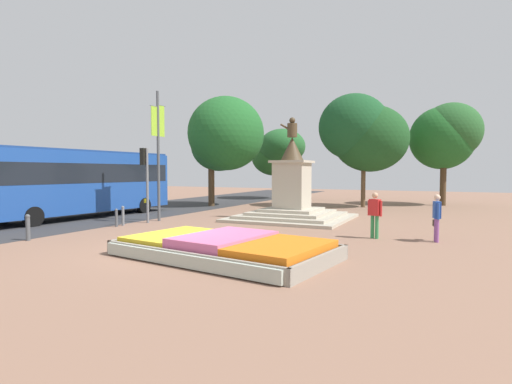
# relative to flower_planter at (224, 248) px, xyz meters

# --- Properties ---
(ground_plane) EXTENTS (87.62, 87.62, 0.00)m
(ground_plane) POSITION_rel_flower_planter_xyz_m (-2.02, 0.19, -0.27)
(ground_plane) COLOR #8C6651
(flower_planter) EXTENTS (6.60, 4.26, 0.64)m
(flower_planter) POSITION_rel_flower_planter_xyz_m (0.00, 0.00, 0.00)
(flower_planter) COLOR #38281C
(flower_planter) RESTS_ON ground_plane
(statue_monument) EXTENTS (5.68, 5.68, 5.20)m
(statue_monument) POSITION_rel_flower_planter_xyz_m (-1.44, 9.42, 0.81)
(statue_monument) COLOR #B1A792
(statue_monument) RESTS_ON ground_plane
(traffic_light_mid_block) EXTENTS (0.41, 0.29, 3.56)m
(traffic_light_mid_block) POSITION_rel_flower_planter_xyz_m (-7.27, 5.09, 2.19)
(traffic_light_mid_block) COLOR slate
(traffic_light_mid_block) RESTS_ON ground_plane
(banner_pole) EXTENTS (0.14, 1.09, 6.38)m
(banner_pole) POSITION_rel_flower_planter_xyz_m (-7.15, 5.91, 3.21)
(banner_pole) COLOR #4C5156
(banner_pole) RESTS_ON ground_plane
(city_bus) EXTENTS (3.20, 11.35, 3.54)m
(city_bus) POSITION_rel_flower_planter_xyz_m (-11.80, 4.95, 1.76)
(city_bus) COLOR #1E4799
(city_bus) RESTS_ON ground_plane
(pedestrian_with_handbag) EXTENTS (0.29, 0.72, 1.66)m
(pedestrian_with_handbag) POSITION_rel_flower_planter_xyz_m (5.42, 5.34, 0.66)
(pedestrian_with_handbag) COLOR #8C4C99
(pedestrian_with_handbag) RESTS_ON ground_plane
(pedestrian_near_planter) EXTENTS (0.54, 0.34, 1.69)m
(pedestrian_near_planter) POSITION_rel_flower_planter_xyz_m (3.36, 5.15, 0.70)
(pedestrian_near_planter) COLOR #338C4C
(pedestrian_near_planter) RESTS_ON ground_plane
(kerb_bollard_mid_a) EXTENTS (0.16, 0.16, 0.94)m
(kerb_bollard_mid_a) POSITION_rel_flower_planter_xyz_m (-7.65, -0.63, 0.23)
(kerb_bollard_mid_a) COLOR #4C5156
(kerb_bollard_mid_a) RESTS_ON ground_plane
(kerb_bollard_mid_b) EXTENTS (0.13, 0.13, 0.81)m
(kerb_bollard_mid_b) POSITION_rel_flower_planter_xyz_m (-7.48, 3.40, 0.15)
(kerb_bollard_mid_b) COLOR #4C5156
(kerb_bollard_mid_b) RESTS_ON ground_plane
(kerb_bollard_north) EXTENTS (0.14, 0.14, 0.90)m
(kerb_bollard_north) POSITION_rel_flower_planter_xyz_m (-7.51, 3.83, 0.20)
(kerb_bollard_north) COLOR slate
(kerb_bollard_north) RESTS_ON ground_plane
(park_tree_far_left) EXTENTS (5.15, 4.64, 6.23)m
(park_tree_far_left) POSITION_rel_flower_planter_xyz_m (-8.01, 23.51, 3.93)
(park_tree_far_left) COLOR #4C3823
(park_tree_far_left) RESTS_ON ground_plane
(park_tree_far_right) EXTENTS (5.29, 5.65, 7.73)m
(park_tree_far_right) POSITION_rel_flower_planter_xyz_m (-8.54, 14.80, 4.63)
(park_tree_far_right) COLOR #4C3823
(park_tree_far_right) RESTS_ON ground_plane
(park_tree_street_side) EXTENTS (6.01, 5.02, 7.77)m
(park_tree_street_side) POSITION_rel_flower_planter_xyz_m (0.43, 18.14, 4.81)
(park_tree_street_side) COLOR brown
(park_tree_street_side) RESTS_ON ground_plane
(park_tree_mid_canopy) EXTENTS (4.95, 4.84, 7.37)m
(park_tree_mid_canopy) POSITION_rel_flower_planter_xyz_m (5.59, 22.27, 4.80)
(park_tree_mid_canopy) COLOR #4C3823
(park_tree_mid_canopy) RESTS_ON ground_plane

